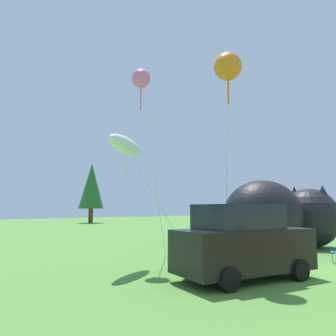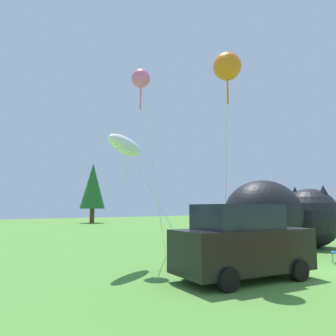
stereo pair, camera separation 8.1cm
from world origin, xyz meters
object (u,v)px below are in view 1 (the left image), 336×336
kite_orange_flower (228,67)px  kite_white_ghost (126,146)px  inflatable_cat (280,218)px  kite_pink_octopus (141,79)px  parked_car (243,243)px

kite_orange_flower → kite_white_ghost: (-1.72, 3.47, -2.40)m
inflatable_cat → kite_pink_octopus: size_ratio=0.91×
kite_orange_flower → kite_white_ghost: 4.55m
kite_orange_flower → kite_pink_octopus: bearing=104.5°
kite_orange_flower → kite_white_ghost: kite_orange_flower is taller
parked_car → inflatable_cat: (7.24, 3.03, 0.54)m
parked_car → kite_white_ghost: kite_white_ghost is taller
inflatable_cat → kite_pink_octopus: bearing=-170.8°
kite_white_ghost → kite_orange_flower: bearing=-63.6°
kite_pink_octopus → kite_orange_flower: (0.94, -3.63, -0.44)m
kite_white_ghost → parked_car: bearing=-68.9°
kite_pink_octopus → kite_white_ghost: kite_pink_octopus is taller
kite_pink_octopus → kite_white_ghost: size_ratio=1.58×
inflatable_cat → kite_white_ghost: kite_white_ghost is taller
kite_pink_octopus → kite_orange_flower: kite_pink_octopus is taller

